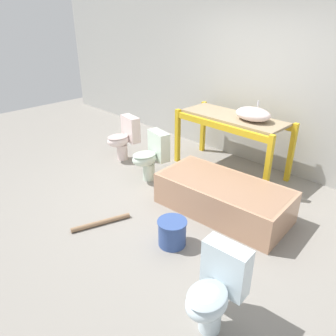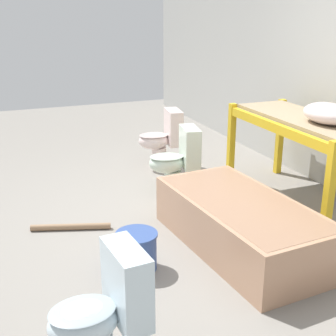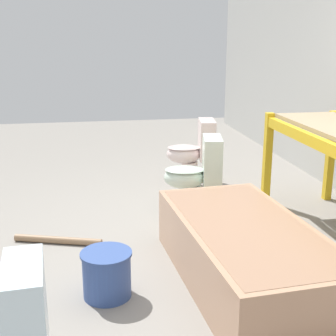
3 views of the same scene
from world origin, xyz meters
name	(u,v)px [view 3 (image 3 of 3)]	position (x,y,z in m)	size (l,w,h in m)	color
ground_plane	(193,252)	(0.00, 0.00, 0.00)	(12.00, 12.00, 0.00)	gray
bathtub_main	(246,250)	(0.52, 0.23, 0.24)	(1.70, 0.91, 0.43)	tan
toilet_near	(197,173)	(-0.80, 0.21, 0.39)	(0.44, 0.58, 0.73)	silver
toilet_far	(194,150)	(-1.68, 0.39, 0.39)	(0.42, 0.57, 0.73)	silver
bucket_white	(107,273)	(0.52, -0.68, 0.16)	(0.33, 0.33, 0.30)	#334C8C
loose_pipe	(58,240)	(-0.34, -1.04, 0.03)	(0.28, 0.70, 0.06)	#8C6B4C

